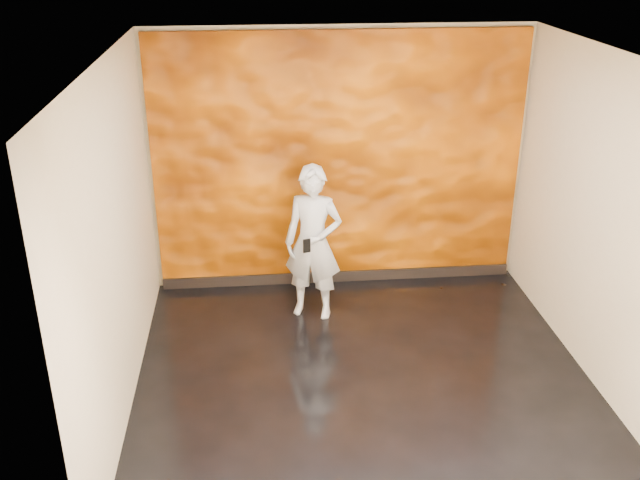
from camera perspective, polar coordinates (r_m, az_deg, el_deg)
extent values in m
cube|color=black|center=(6.45, 3.54, -11.11)|extent=(4.00, 4.00, 0.01)
cube|color=beige|center=(7.62, 1.50, 6.39)|extent=(4.00, 0.02, 2.80)
cube|color=beige|center=(4.05, 8.46, -10.93)|extent=(4.00, 0.02, 2.80)
cube|color=beige|center=(5.80, -16.01, -0.37)|extent=(0.02, 4.00, 2.80)
cube|color=beige|center=(6.39, 21.90, 1.07)|extent=(0.02, 4.00, 2.80)
cube|color=white|center=(5.36, 4.32, 14.25)|extent=(4.00, 4.00, 0.01)
cube|color=orange|center=(7.59, 1.54, 6.16)|extent=(3.90, 0.06, 2.75)
cube|color=black|center=(8.05, 1.47, -2.91)|extent=(3.90, 0.04, 0.12)
imported|color=#A7ACB7|center=(7.08, -0.54, -0.23)|extent=(0.67, 0.55, 1.59)
cube|color=black|center=(6.84, -1.07, -0.47)|extent=(0.08, 0.04, 0.14)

